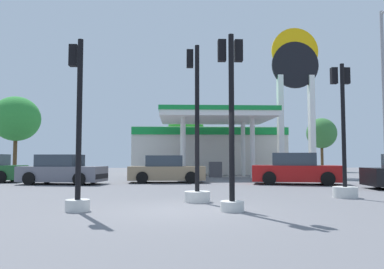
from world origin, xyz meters
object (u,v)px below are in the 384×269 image
Objects in this scene: traffic_signal_0 at (196,160)px; traffic_signal_1 at (344,158)px; car_2 at (166,170)px; traffic_signal_3 at (78,151)px; car_0 at (296,170)px; tree_2 at (322,133)px; car_3 at (62,171)px; station_pole_sign at (295,83)px; tree_0 at (16,119)px; tree_1 at (186,129)px; traffic_signal_2 at (231,131)px.

traffic_signal_1 is at bearing 11.33° from traffic_signal_0.
car_2 is 11.45m from traffic_signal_3.
tree_2 is at bearing 64.75° from car_0.
car_3 is 0.93× the size of traffic_signal_0.
car_0 is 1.10× the size of traffic_signal_3.
car_3 is at bearing -168.50° from car_2.
station_pole_sign reaches higher than car_2.
tree_0 is at bearing 139.41° from car_0.
car_2 is at bearing -132.81° from tree_2.
car_0 is at bearing -74.12° from tree_1.
car_3 is at bearing 108.41° from traffic_signal_3.
traffic_signal_2 is at bearing -80.37° from car_2.
station_pole_sign reaches higher than tree_0.
tree_0 reaches higher than tree_2.
traffic_signal_1 is 26.72m from tree_2.
traffic_signal_3 is (3.38, -10.15, 0.84)m from car_3.
car_0 is 19.47m from tree_1.
traffic_signal_3 is at bearing -64.68° from tree_0.
traffic_signal_0 is 0.90× the size of tree_2.
traffic_signal_1 reaches higher than traffic_signal_2.
traffic_signal_0 reaches higher than traffic_signal_2.
traffic_signal_0 is at bearing -168.67° from traffic_signal_1.
car_2 is 0.77× the size of tree_2.
tree_0 is at bearing 177.41° from tree_1.
car_2 is 9.45m from traffic_signal_0.
traffic_signal_3 is 0.81× the size of tree_2.
tree_0 reaches higher than tree_1.
station_pole_sign is at bearing -120.75° from tree_2.
car_2 is 0.68× the size of tree_1.
car_3 is 0.60× the size of tree_0.
car_2 is 11.64m from traffic_signal_2.
traffic_signal_0 is (6.53, -8.27, 0.58)m from car_3.
traffic_signal_2 is at bearing -54.62° from car_3.
car_2 is at bearing -48.31° from tree_0.
traffic_signal_0 is 31.95m from tree_0.
station_pole_sign is 1.82× the size of tree_1.
car_2 is 23.94m from tree_0.
car_3 is 0.73× the size of tree_1.
traffic_signal_1 is (6.26, -8.34, 0.68)m from car_2.
car_3 is 27.51m from tree_2.
traffic_signal_3 is 0.71× the size of tree_1.
traffic_signal_2 reaches higher than car_0.
traffic_signal_1 is at bearing -102.40° from station_pole_sign.
traffic_signal_3 reaches higher than car_2.
traffic_signal_0 is at bearing 111.14° from traffic_signal_2.
station_pole_sign is at bearing -50.81° from tree_1.
tree_0 is 1.39× the size of tree_2.
traffic_signal_3 is at bearing -132.50° from car_0.
station_pole_sign is at bearing 57.36° from traffic_signal_3.
car_2 is 5.49m from car_3.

